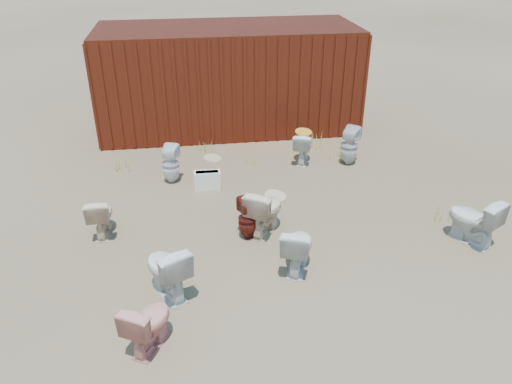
{
  "coord_description": "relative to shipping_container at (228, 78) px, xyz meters",
  "views": [
    {
      "loc": [
        -1.05,
        -6.6,
        4.5
      ],
      "look_at": [
        0.0,
        0.6,
        0.55
      ],
      "focal_mm": 35.0,
      "sensor_mm": 36.0,
      "label": 1
    }
  ],
  "objects": [
    {
      "name": "loose_lid_near",
      "position": [
        0.48,
        -3.82,
        -1.19
      ],
      "size": [
        0.49,
        0.57,
        0.02
      ],
      "primitive_type": "ellipsoid",
      "rotation": [
        0.0,
        0.0,
        0.25
      ],
      "color": "#C2B78D",
      "rests_on": "ground"
    },
    {
      "name": "toilet_back_yellowlid",
      "position": [
        1.31,
        -2.4,
        -0.87
      ],
      "size": [
        0.57,
        0.74,
        0.67
      ],
      "primitive_type": "imported",
      "rotation": [
        0.0,
        0.0,
        2.8
      ],
      "color": "white",
      "rests_on": "ground"
    },
    {
      "name": "toilet_front_maroon",
      "position": [
        -0.2,
        -5.1,
        -0.85
      ],
      "size": [
        0.36,
        0.37,
        0.7
      ],
      "primitive_type": "imported",
      "rotation": [
        0.0,
        0.0,
        3.29
      ],
      "color": "#5A160F",
      "rests_on": "ground"
    },
    {
      "name": "weed_clump_e",
      "position": [
        1.78,
        -1.7,
        -1.03
      ],
      "size": [
        0.34,
        0.34,
        0.34
      ],
      "primitive_type": "cone",
      "color": "#A2A341",
      "rests_on": "ground"
    },
    {
      "name": "weed_clump_d",
      "position": [
        -0.68,
        -1.7,
        -1.07
      ],
      "size": [
        0.3,
        0.3,
        0.27
      ],
      "primitive_type": "cone",
      "color": "#A2A341",
      "rests_on": "ground"
    },
    {
      "name": "loose_lid_far",
      "position": [
        -0.56,
        -1.98,
        -1.19
      ],
      "size": [
        0.52,
        0.58,
        0.02
      ],
      "primitive_type": "ellipsoid",
      "rotation": [
        0.0,
        0.0,
        0.43
      ],
      "color": "tan",
      "rests_on": "ground"
    },
    {
      "name": "loose_tank",
      "position": [
        -0.75,
        -3.31,
        -1.02
      ],
      "size": [
        0.5,
        0.21,
        0.35
      ],
      "primitive_type": "cube",
      "rotation": [
        0.0,
        0.0,
        -0.02
      ],
      "color": "white",
      "rests_on": "ground"
    },
    {
      "name": "toilet_back_a",
      "position": [
        -1.43,
        -2.94,
        -0.82
      ],
      "size": [
        0.43,
        0.44,
        0.76
      ],
      "primitive_type": "imported",
      "rotation": [
        0.0,
        0.0,
        2.83
      ],
      "color": "white",
      "rests_on": "ground"
    },
    {
      "name": "shipping_container",
      "position": [
        0.0,
        0.0,
        0.0
      ],
      "size": [
        6.0,
        2.4,
        2.4
      ],
      "primitive_type": "cube",
      "color": "#46100B",
      "rests_on": "ground"
    },
    {
      "name": "ground",
      "position": [
        0.0,
        -5.2,
        -1.2
      ],
      "size": [
        100.0,
        100.0,
        0.0
      ],
      "primitive_type": "plane",
      "color": "brown",
      "rests_on": "ground"
    },
    {
      "name": "toilet_front_a",
      "position": [
        -1.46,
        -6.32,
        -0.79
      ],
      "size": [
        0.77,
        0.91,
        0.81
      ],
      "primitive_type": "imported",
      "rotation": [
        0.0,
        0.0,
        3.61
      ],
      "color": "white",
      "rests_on": "ground"
    },
    {
      "name": "toilet_front_c",
      "position": [
        0.4,
        -6.03,
        -0.82
      ],
      "size": [
        0.66,
        0.84,
        0.76
      ],
      "primitive_type": "imported",
      "rotation": [
        0.0,
        0.0,
        2.77
      ],
      "color": "silver",
      "rests_on": "ground"
    },
    {
      "name": "yellow_lid",
      "position": [
        1.31,
        -2.4,
        -0.52
      ],
      "size": [
        0.34,
        0.42,
        0.02
      ],
      "primitive_type": "ellipsoid",
      "color": "gold",
      "rests_on": "toilet_back_yellowlid"
    },
    {
      "name": "weed_clump_c",
      "position": [
        2.08,
        -2.31,
        -1.03
      ],
      "size": [
        0.36,
        0.36,
        0.34
      ],
      "primitive_type": "cone",
      "color": "#A2A341",
      "rests_on": "ground"
    },
    {
      "name": "weed_clump_f",
      "position": [
        3.15,
        -5.0,
        -1.07
      ],
      "size": [
        0.28,
        0.28,
        0.27
      ],
      "primitive_type": "cone",
      "color": "#A2A341",
      "rests_on": "ground"
    },
    {
      "name": "weed_clump_b",
      "position": [
        0.17,
        -2.32,
        -1.07
      ],
      "size": [
        0.32,
        0.32,
        0.26
      ],
      "primitive_type": "cone",
      "color": "#A2A341",
      "rests_on": "ground"
    },
    {
      "name": "toilet_back_beige_left",
      "position": [
        -2.54,
        -4.65,
        -0.86
      ],
      "size": [
        0.39,
        0.68,
        0.69
      ],
      "primitive_type": "imported",
      "rotation": [
        0.0,
        0.0,
        3.15
      ],
      "color": "beige",
      "rests_on": "ground"
    },
    {
      "name": "toilet_front_e",
      "position": [
        3.26,
        -5.74,
        -0.79
      ],
      "size": [
        0.79,
        0.92,
        0.82
      ],
      "primitive_type": "imported",
      "rotation": [
        0.0,
        0.0,
        3.65
      ],
      "color": "silver",
      "rests_on": "ground"
    },
    {
      "name": "toilet_back_beige_right",
      "position": [
        0.09,
        -4.97,
        -0.8
      ],
      "size": [
        0.82,
        0.91,
        0.81
      ],
      "primitive_type": "imported",
      "rotation": [
        0.0,
        0.0,
        2.56
      ],
      "color": "beige",
      "rests_on": "ground"
    },
    {
      "name": "toilet_back_e",
      "position": [
        2.25,
        -2.63,
        -0.79
      ],
      "size": [
        0.52,
        0.52,
        0.81
      ],
      "primitive_type": "imported",
      "rotation": [
        0.0,
        0.0,
        2.45
      ],
      "color": "silver",
      "rests_on": "ground"
    },
    {
      "name": "weed_clump_a",
      "position": [
        -2.47,
        -2.22,
        -1.07
      ],
      "size": [
        0.36,
        0.36,
        0.26
      ],
      "primitive_type": "cone",
      "color": "#A2A341",
      "rests_on": "ground"
    },
    {
      "name": "toilet_front_pink",
      "position": [
        -1.67,
        -7.26,
        -0.85
      ],
      "size": [
        0.68,
        0.79,
        0.7
      ],
      "primitive_type": "imported",
      "rotation": [
        0.0,
        0.0,
        2.63
      ],
      "color": "#DD8980",
      "rests_on": "ground"
    }
  ]
}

